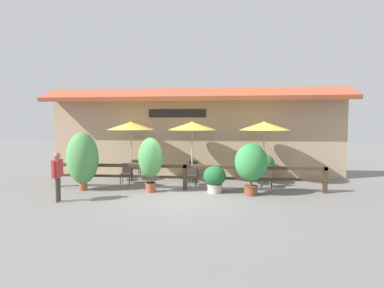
{
  "coord_description": "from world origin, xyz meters",
  "views": [
    {
      "loc": [
        1.49,
        -10.13,
        2.55
      ],
      "look_at": [
        0.21,
        1.58,
        1.72
      ],
      "focal_mm": 28.0,
      "sensor_mm": 36.0,
      "label": 1
    }
  ],
  "objects": [
    {
      "name": "ground_plane",
      "position": [
        0.0,
        0.0,
        0.0
      ],
      "size": [
        60.0,
        60.0,
        0.0
      ],
      "primitive_type": "plane",
      "color": "slate"
    },
    {
      "name": "building_facade",
      "position": [
        -0.0,
        4.1,
        2.17
      ],
      "size": [
        14.28,
        1.49,
        4.23
      ],
      "color": "tan",
      "rests_on": "ground"
    },
    {
      "name": "patio_railing",
      "position": [
        0.0,
        1.05,
        0.7
      ],
      "size": [
        10.4,
        0.14,
        0.95
      ],
      "color": "#3D2D1E",
      "rests_on": "ground"
    },
    {
      "name": "patio_umbrella_near",
      "position": [
        -2.64,
        2.75,
        2.42
      ],
      "size": [
        2.11,
        2.11,
        2.63
      ],
      "color": "#B7B2A8",
      "rests_on": "ground"
    },
    {
      "name": "dining_table_near",
      "position": [
        -2.64,
        2.75,
        0.57
      ],
      "size": [
        0.97,
        0.97,
        0.72
      ],
      "color": "brown",
      "rests_on": "ground"
    },
    {
      "name": "chair_near_streetside",
      "position": [
        -2.63,
        2.0,
        0.46
      ],
      "size": [
        0.45,
        0.45,
        0.83
      ],
      "rotation": [
        0.0,
        0.0,
        0.07
      ],
      "color": "#332D28",
      "rests_on": "ground"
    },
    {
      "name": "chair_near_wallside",
      "position": [
        -2.69,
        3.51,
        0.46
      ],
      "size": [
        0.45,
        0.45,
        0.83
      ],
      "rotation": [
        0.0,
        0.0,
        3.21
      ],
      "color": "#332D28",
      "rests_on": "ground"
    },
    {
      "name": "patio_umbrella_middle",
      "position": [
        0.1,
        2.62,
        2.42
      ],
      "size": [
        2.11,
        2.11,
        2.63
      ],
      "color": "#B7B2A8",
      "rests_on": "ground"
    },
    {
      "name": "dining_table_middle",
      "position": [
        0.1,
        2.62,
        0.57
      ],
      "size": [
        0.97,
        0.97,
        0.72
      ],
      "color": "brown",
      "rests_on": "ground"
    },
    {
      "name": "chair_middle_streetside",
      "position": [
        0.17,
        1.92,
        0.46
      ],
      "size": [
        0.44,
        0.44,
        0.83
      ],
      "rotation": [
        0.0,
        0.0,
        -0.06
      ],
      "color": "#332D28",
      "rests_on": "ground"
    },
    {
      "name": "chair_middle_wallside",
      "position": [
        0.08,
        3.32,
        0.46
      ],
      "size": [
        0.5,
        0.5,
        0.83
      ],
      "rotation": [
        0.0,
        0.0,
        3.37
      ],
      "color": "#332D28",
      "rests_on": "ground"
    },
    {
      "name": "patio_umbrella_far",
      "position": [
        3.12,
        2.57,
        2.42
      ],
      "size": [
        2.11,
        2.11,
        2.63
      ],
      "color": "#B7B2A8",
      "rests_on": "ground"
    },
    {
      "name": "dining_table_far",
      "position": [
        3.12,
        2.57,
        0.57
      ],
      "size": [
        0.97,
        0.97,
        0.72
      ],
      "color": "brown",
      "rests_on": "ground"
    },
    {
      "name": "chair_far_streetside",
      "position": [
        3.17,
        1.81,
        0.46
      ],
      "size": [
        0.5,
        0.5,
        0.83
      ],
      "rotation": [
        0.0,
        0.0,
        -0.22
      ],
      "color": "#332D28",
      "rests_on": "ground"
    },
    {
      "name": "chair_far_wallside",
      "position": [
        3.09,
        3.33,
        0.46
      ],
      "size": [
        0.45,
        0.45,
        0.83
      ],
      "rotation": [
        0.0,
        0.0,
        3.08
      ],
      "color": "#332D28",
      "rests_on": "ground"
    },
    {
      "name": "potted_plant_entrance_palm",
      "position": [
        2.43,
        0.46,
        1.12
      ],
      "size": [
        1.15,
        1.03,
        1.83
      ],
      "color": "brown",
      "rests_on": "ground"
    },
    {
      "name": "potted_plant_small_flowering",
      "position": [
        -3.84,
        0.58,
        1.21
      ],
      "size": [
        1.19,
        1.07,
        2.2
      ],
      "color": "#9E4C33",
      "rests_on": "ground"
    },
    {
      "name": "potted_plant_corner_fern",
      "position": [
        -1.21,
        0.54,
        1.23
      ],
      "size": [
        0.89,
        0.8,
        2.01
      ],
      "color": "#9E4C33",
      "rests_on": "ground"
    },
    {
      "name": "potted_plant_tall_tropical",
      "position": [
        1.14,
        0.69,
        0.54
      ],
      "size": [
        0.82,
        0.74,
        0.99
      ],
      "color": "#B7AD99",
      "rests_on": "ground"
    },
    {
      "name": "potted_plant_broad_leaf",
      "position": [
        3.31,
        3.55,
        0.67
      ],
      "size": [
        0.85,
        0.77,
        1.11
      ],
      "color": "brown",
      "rests_on": "ground"
    },
    {
      "name": "pedestrian",
      "position": [
        -3.85,
        -1.13,
        1.03
      ],
      "size": [
        0.24,
        0.56,
        1.6
      ],
      "rotation": [
        0.0,
        0.0,
        -1.46
      ],
      "color": "#42382D",
      "rests_on": "ground"
    }
  ]
}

